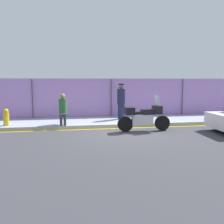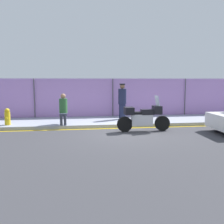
{
  "view_description": "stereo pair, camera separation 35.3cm",
  "coord_description": "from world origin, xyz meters",
  "px_view_note": "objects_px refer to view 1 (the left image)",
  "views": [
    {
      "loc": [
        -2.43,
        -10.12,
        2.12
      ],
      "look_at": [
        -0.46,
        1.04,
        0.73
      ],
      "focal_mm": 42.0,
      "sensor_mm": 36.0,
      "label": 1
    },
    {
      "loc": [
        -2.08,
        -10.18,
        2.12
      ],
      "look_at": [
        -0.46,
        1.04,
        0.73
      ],
      "focal_mm": 42.0,
      "sensor_mm": 36.0,
      "label": 2
    }
  ],
  "objects_px": {
    "person_seated_on_curb": "(63,107)",
    "motorcycle": "(144,117)",
    "fire_hydrant": "(6,117)",
    "officer_standing": "(121,101)"
  },
  "relations": [
    {
      "from": "fire_hydrant",
      "to": "motorcycle",
      "type": "bearing_deg",
      "value": -14.46
    },
    {
      "from": "officer_standing",
      "to": "person_seated_on_curb",
      "type": "bearing_deg",
      "value": -158.93
    },
    {
      "from": "officer_standing",
      "to": "motorcycle",
      "type": "bearing_deg",
      "value": -80.3
    },
    {
      "from": "motorcycle",
      "to": "person_seated_on_curb",
      "type": "bearing_deg",
      "value": 157.15
    },
    {
      "from": "person_seated_on_curb",
      "to": "motorcycle",
      "type": "bearing_deg",
      "value": -22.57
    },
    {
      "from": "motorcycle",
      "to": "person_seated_on_curb",
      "type": "xyz_separation_m",
      "value": [
        -3.3,
        1.37,
        0.32
      ]
    },
    {
      "from": "fire_hydrant",
      "to": "person_seated_on_curb",
      "type": "bearing_deg",
      "value": -2.44
    },
    {
      "from": "person_seated_on_curb",
      "to": "fire_hydrant",
      "type": "relative_size",
      "value": 1.85
    },
    {
      "from": "motorcycle",
      "to": "person_seated_on_curb",
      "type": "distance_m",
      "value": 3.59
    },
    {
      "from": "motorcycle",
      "to": "officer_standing",
      "type": "distance_m",
      "value": 2.56
    }
  ]
}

